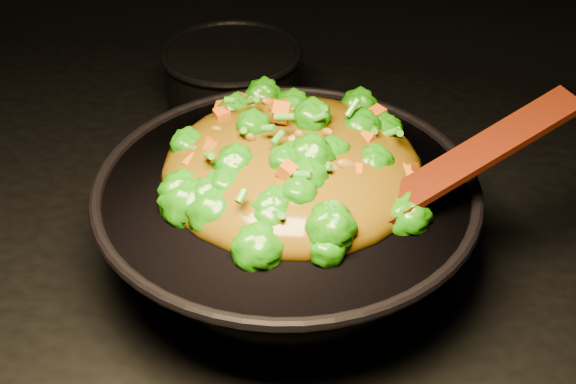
# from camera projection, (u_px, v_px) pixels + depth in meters

# --- Properties ---
(wok) EXTENTS (0.42, 0.42, 0.11)m
(wok) POSITION_uv_depth(u_px,v_px,m) (286.00, 227.00, 0.90)
(wok) COLOR black
(wok) RESTS_ON stovetop
(stir_fry) EXTENTS (0.38, 0.38, 0.10)m
(stir_fry) POSITION_uv_depth(u_px,v_px,m) (293.00, 137.00, 0.85)
(stir_fry) COLOR #1E7A08
(stir_fry) RESTS_ON wok
(spatula) EXTENTS (0.24, 0.18, 0.11)m
(spatula) POSITION_uv_depth(u_px,v_px,m) (457.00, 166.00, 0.81)
(spatula) COLOR #3E1E09
(spatula) RESTS_ON wok
(back_pot) EXTENTS (0.20, 0.20, 0.11)m
(back_pot) POSITION_uv_depth(u_px,v_px,m) (233.00, 83.00, 1.16)
(back_pot) COLOR black
(back_pot) RESTS_ON stovetop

